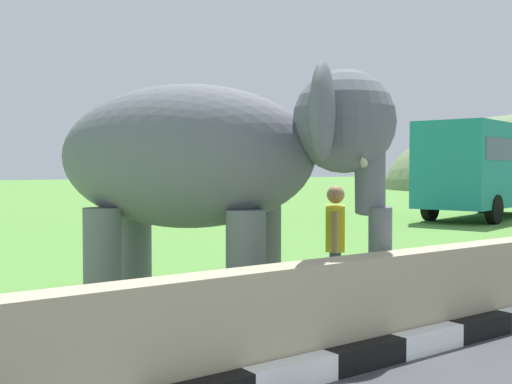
# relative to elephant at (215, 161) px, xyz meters

# --- Properties ---
(barrier_parapet) EXTENTS (28.00, 0.36, 1.00)m
(barrier_parapet) POSITION_rel_elephant_xyz_m (0.38, -1.87, -1.46)
(barrier_parapet) COLOR tan
(barrier_parapet) RESTS_ON ground_plane
(elephant) EXTENTS (3.75, 3.90, 2.98)m
(elephant) POSITION_rel_elephant_xyz_m (0.00, 0.00, 0.00)
(elephant) COLOR slate
(elephant) RESTS_ON ground_plane
(person_handler) EXTENTS (0.54, 0.54, 1.66)m
(person_handler) POSITION_rel_elephant_xyz_m (1.62, -0.34, -1.04)
(person_handler) COLOR navy
(person_handler) RESTS_ON ground_plane
(bus_teal) EXTENTS (8.60, 4.42, 3.50)m
(bus_teal) POSITION_rel_elephant_xyz_m (17.45, 7.94, 0.12)
(bus_teal) COLOR teal
(bus_teal) RESTS_ON ground_plane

